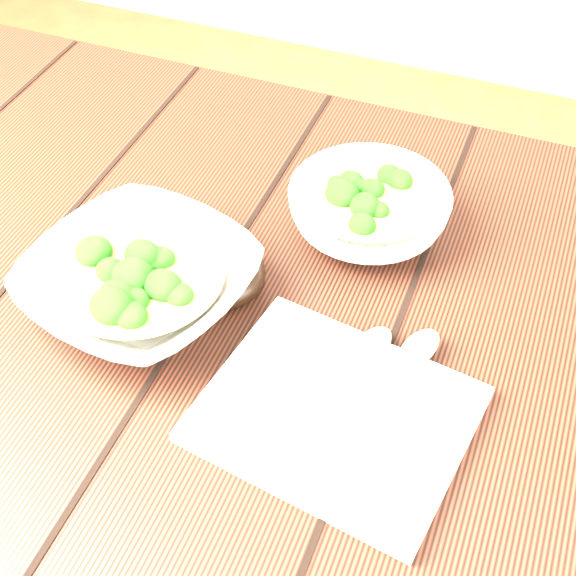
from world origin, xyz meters
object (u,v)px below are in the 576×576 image
(table, at_px, (229,370))
(napkin, at_px, (336,414))
(soup_bowl_front, at_px, (139,281))
(soup_bowl_back, at_px, (369,209))
(trivet, at_px, (220,274))

(table, xyz_separation_m, napkin, (0.16, -0.10, 0.13))
(table, height_order, soup_bowl_front, soup_bowl_front)
(soup_bowl_front, xyz_separation_m, soup_bowl_back, (0.18, 0.19, 0.00))
(soup_bowl_front, bearing_deg, napkin, -15.77)
(soup_bowl_back, bearing_deg, napkin, -78.98)
(table, height_order, soup_bowl_back, soup_bowl_back)
(soup_bowl_back, xyz_separation_m, trivet, (-0.12, -0.13, -0.02))
(table, distance_m, soup_bowl_back, 0.24)
(table, relative_size, soup_bowl_front, 4.52)
(soup_bowl_back, height_order, napkin, soup_bowl_back)
(trivet, bearing_deg, soup_bowl_front, -140.03)
(soup_bowl_back, height_order, trivet, soup_bowl_back)
(table, relative_size, soup_bowl_back, 5.51)
(soup_bowl_front, xyz_separation_m, trivet, (0.06, 0.05, -0.02))
(trivet, bearing_deg, table, -60.14)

